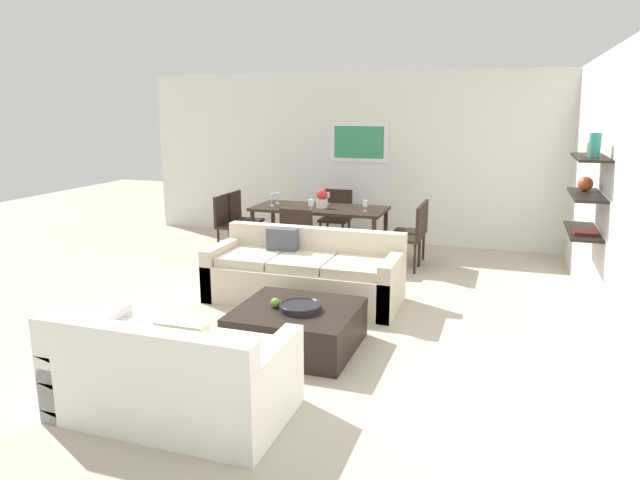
# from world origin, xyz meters

# --- Properties ---
(ground_plane) EXTENTS (18.00, 18.00, 0.00)m
(ground_plane) POSITION_xyz_m (0.00, 0.00, 0.00)
(ground_plane) COLOR #BCB29E
(back_wall_unit) EXTENTS (8.40, 0.09, 2.70)m
(back_wall_unit) POSITION_xyz_m (0.29, 3.53, 1.35)
(back_wall_unit) COLOR silver
(back_wall_unit) RESTS_ON ground
(right_wall_shelf_unit) EXTENTS (0.34, 8.20, 2.70)m
(right_wall_shelf_unit) POSITION_xyz_m (3.03, 0.59, 1.35)
(right_wall_shelf_unit) COLOR silver
(right_wall_shelf_unit) RESTS_ON ground
(sofa_beige) EXTENTS (2.16, 0.90, 0.78)m
(sofa_beige) POSITION_xyz_m (0.03, 0.34, 0.29)
(sofa_beige) COLOR beige
(sofa_beige) RESTS_ON ground
(loveseat_white) EXTENTS (1.63, 0.90, 0.78)m
(loveseat_white) POSITION_xyz_m (0.01, -2.31, 0.29)
(loveseat_white) COLOR white
(loveseat_white) RESTS_ON ground
(coffee_table) EXTENTS (1.07, 1.00, 0.38)m
(coffee_table) POSITION_xyz_m (0.42, -0.93, 0.19)
(coffee_table) COLOR black
(coffee_table) RESTS_ON ground
(decorative_bowl) EXTENTS (0.38, 0.38, 0.06)m
(decorative_bowl) POSITION_xyz_m (0.47, -0.98, 0.41)
(decorative_bowl) COLOR black
(decorative_bowl) RESTS_ON coffee_table
(apple_on_coffee_table) EXTENTS (0.09, 0.09, 0.09)m
(apple_on_coffee_table) POSITION_xyz_m (0.23, -0.98, 0.42)
(apple_on_coffee_table) COLOR #669E2D
(apple_on_coffee_table) RESTS_ON coffee_table
(dining_table) EXTENTS (1.90, 0.86, 0.75)m
(dining_table) POSITION_xyz_m (-0.40, 2.15, 0.68)
(dining_table) COLOR black
(dining_table) RESTS_ON ground
(dining_chair_left_far) EXTENTS (0.44, 0.44, 0.88)m
(dining_chair_left_far) POSITION_xyz_m (-1.76, 2.35, 0.50)
(dining_chair_left_far) COLOR black
(dining_chair_left_far) RESTS_ON ground
(dining_chair_right_near) EXTENTS (0.44, 0.44, 0.88)m
(dining_chair_right_near) POSITION_xyz_m (0.95, 1.96, 0.50)
(dining_chair_right_near) COLOR black
(dining_chair_right_near) RESTS_ON ground
(dining_chair_head) EXTENTS (0.44, 0.44, 0.88)m
(dining_chair_head) POSITION_xyz_m (-0.40, 2.99, 0.50)
(dining_chair_head) COLOR black
(dining_chair_head) RESTS_ON ground
(dining_chair_left_near) EXTENTS (0.44, 0.44, 0.88)m
(dining_chair_left_near) POSITION_xyz_m (-1.76, 1.96, 0.50)
(dining_chair_left_near) COLOR black
(dining_chair_left_near) RESTS_ON ground
(dining_chair_right_far) EXTENTS (0.44, 0.44, 0.88)m
(dining_chair_right_far) POSITION_xyz_m (0.95, 2.35, 0.50)
(dining_chair_right_far) COLOR black
(dining_chair_right_far) RESTS_ON ground
(dining_chair_foot) EXTENTS (0.44, 0.44, 0.88)m
(dining_chair_foot) POSITION_xyz_m (-0.40, 1.32, 0.50)
(dining_chair_foot) COLOR black
(dining_chair_foot) RESTS_ON ground
(wine_glass_foot) EXTENTS (0.08, 0.08, 0.17)m
(wine_glass_foot) POSITION_xyz_m (-0.40, 1.79, 0.87)
(wine_glass_foot) COLOR silver
(wine_glass_foot) RESTS_ON dining_table
(wine_glass_left_near) EXTENTS (0.07, 0.07, 0.18)m
(wine_glass_left_near) POSITION_xyz_m (-1.10, 2.05, 0.88)
(wine_glass_left_near) COLOR silver
(wine_glass_left_near) RESTS_ON dining_table
(wine_glass_left_far) EXTENTS (0.07, 0.07, 0.17)m
(wine_glass_left_far) POSITION_xyz_m (-1.10, 2.26, 0.87)
(wine_glass_left_far) COLOR silver
(wine_glass_left_far) RESTS_ON dining_table
(wine_glass_right_near) EXTENTS (0.07, 0.07, 0.16)m
(wine_glass_right_near) POSITION_xyz_m (0.29, 2.05, 0.86)
(wine_glass_right_near) COLOR silver
(wine_glass_right_near) RESTS_ON dining_table
(wine_glass_head) EXTENTS (0.07, 0.07, 0.17)m
(wine_glass_head) POSITION_xyz_m (-0.40, 2.52, 0.87)
(wine_glass_head) COLOR silver
(wine_glass_head) RESTS_ON dining_table
(centerpiece_vase) EXTENTS (0.16, 0.16, 0.27)m
(centerpiece_vase) POSITION_xyz_m (-0.36, 2.14, 0.88)
(centerpiece_vase) COLOR silver
(centerpiece_vase) RESTS_ON dining_table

